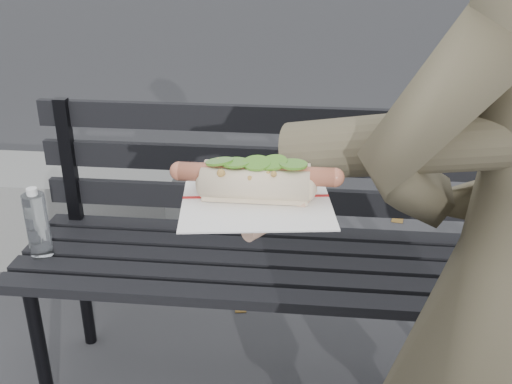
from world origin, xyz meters
TOP-DOWN VIEW (x-y plane):
  - park_bench at (-0.04, 0.89)m, footprint 1.50×0.44m
  - concrete_block at (-1.11, 1.59)m, footprint 1.20×0.40m
  - held_hotdog at (0.20, 0.12)m, footprint 0.64×0.33m

SIDE VIEW (x-z plane):
  - concrete_block at x=-1.11m, z-range 0.00..0.40m
  - park_bench at x=-0.04m, z-range 0.08..0.96m
  - held_hotdog at x=0.20m, z-range 0.98..1.17m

